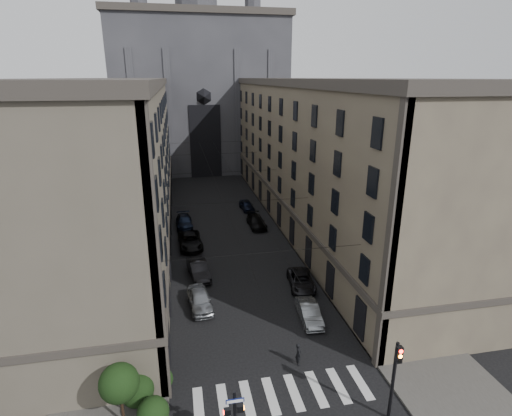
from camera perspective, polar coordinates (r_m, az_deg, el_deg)
sidewalk_left at (r=54.13m, az=-15.77°, el=-2.98°), size 7.00×80.00×0.15m
sidewalk_right at (r=56.26m, az=6.03°, el=-1.56°), size 7.00×80.00×0.15m
zebra_crossing at (r=27.76m, az=3.80°, el=-24.96°), size 11.00×3.20×0.01m
building_left at (r=51.99m, az=-19.89°, el=6.42°), size 13.60×60.60×18.85m
building_right at (r=54.81m, az=9.31°, el=7.82°), size 13.60×60.60×18.85m
gothic_tower at (r=89.63m, az=-8.07°, el=17.25°), size 35.00×23.00×58.00m
traffic_light_right at (r=25.30m, az=19.23°, el=-21.31°), size 0.34×0.50×5.20m
shrub_cluster at (r=26.16m, az=-16.71°, el=-23.76°), size 3.90×4.40×3.90m
tram_wires at (r=51.77m, az=-4.81°, el=5.02°), size 14.00×60.00×0.43m
car_left_near at (r=35.50m, az=-8.02°, el=-12.83°), size 2.34×4.81×1.58m
car_left_midnear at (r=40.50m, az=-8.20°, el=-8.69°), size 2.32×5.01×1.59m
car_left_midfar at (r=47.41m, az=-9.37°, el=-4.64°), size 2.89×5.78×1.57m
car_left_far at (r=53.81m, az=-10.22°, el=-1.94°), size 2.23×5.15×1.48m
car_right_near at (r=33.92m, az=7.61°, el=-14.59°), size 1.78×4.36×1.41m
car_right_midnear at (r=38.58m, az=6.48°, el=-10.25°), size 2.91×5.16×1.36m
car_right_midfar at (r=52.98m, az=0.06°, el=-1.96°), size 2.17×5.10×1.47m
car_right_far at (r=59.68m, az=-1.30°, el=0.37°), size 2.08×4.42×1.46m
pedestrian at (r=29.42m, az=6.07°, el=-20.01°), size 0.44×0.63×1.66m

